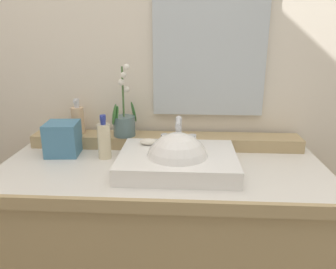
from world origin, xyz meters
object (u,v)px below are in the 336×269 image
at_px(potted_plant, 124,121).
at_px(tissue_box, 63,139).
at_px(sink_basin, 177,163).
at_px(soap_dispenser, 78,119).
at_px(soap_bar, 148,142).
at_px(lotion_bottle, 104,140).

height_order(potted_plant, tissue_box, potted_plant).
height_order(sink_basin, soap_dispenser, soap_dispenser).
relative_size(soap_bar, lotion_bottle, 0.39).
bearing_deg(soap_dispenser, soap_bar, -26.15).
relative_size(sink_basin, soap_bar, 6.17).
xyz_separation_m(potted_plant, soap_dispenser, (-0.21, 0.03, -0.00)).
bearing_deg(potted_plant, tissue_box, -157.65).
bearing_deg(sink_basin, tissue_box, 164.01).
height_order(soap_bar, tissue_box, tissue_box).
distance_m(soap_bar, soap_dispenser, 0.38).
relative_size(soap_bar, tissue_box, 0.52).
relative_size(potted_plant, soap_dispenser, 2.02).
xyz_separation_m(potted_plant, tissue_box, (-0.24, -0.10, -0.05)).
height_order(soap_dispenser, tissue_box, soap_dispenser).
xyz_separation_m(sink_basin, tissue_box, (-0.48, 0.14, 0.04)).
relative_size(lotion_bottle, tissue_box, 1.32).
relative_size(soap_dispenser, lotion_bottle, 0.86).
bearing_deg(lotion_bottle, potted_plant, 66.39).
distance_m(soap_dispenser, lotion_bottle, 0.23).
height_order(lotion_bottle, tissue_box, lotion_bottle).
height_order(soap_dispenser, lotion_bottle, soap_dispenser).
xyz_separation_m(soap_bar, soap_dispenser, (-0.33, 0.16, 0.04)).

